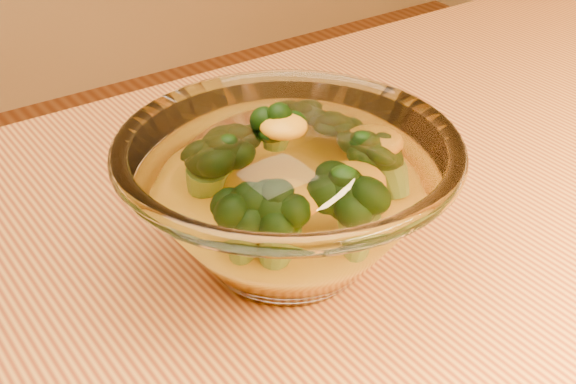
{
  "coord_description": "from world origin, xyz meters",
  "views": [
    {
      "loc": [
        -0.24,
        -0.2,
        1.05
      ],
      "look_at": [
        -0.02,
        0.12,
        0.8
      ],
      "focal_mm": 50.0,
      "sensor_mm": 36.0,
      "label": 1
    }
  ],
  "objects": [
    {
      "name": "glass_bowl",
      "position": [
        -0.02,
        0.12,
        0.8
      ],
      "size": [
        0.2,
        0.2,
        0.09
      ],
      "color": "white",
      "rests_on": "table"
    },
    {
      "name": "cheese_sauce",
      "position": [
        -0.02,
        0.12,
        0.78
      ],
      "size": [
        0.12,
        0.12,
        0.03
      ],
      "primitive_type": "ellipsoid",
      "color": "orange",
      "rests_on": "glass_bowl"
    },
    {
      "name": "broccoli_heap",
      "position": [
        -0.01,
        0.12,
        0.81
      ],
      "size": [
        0.12,
        0.13,
        0.06
      ],
      "color": "black",
      "rests_on": "cheese_sauce"
    }
  ]
}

